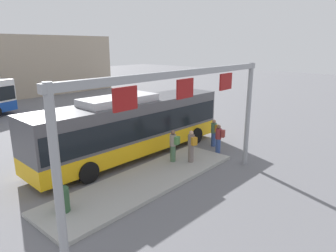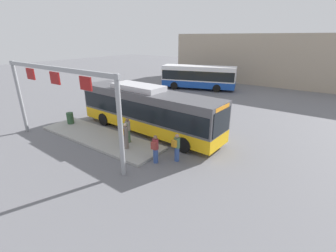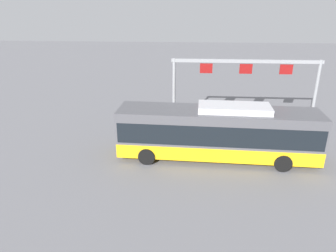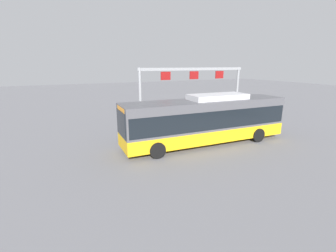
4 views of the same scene
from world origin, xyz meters
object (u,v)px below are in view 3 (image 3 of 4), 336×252
at_px(person_waiting_near, 165,123).
at_px(trash_bin, 302,135).
at_px(person_boarding, 151,128).
at_px(person_waiting_far, 207,127).
at_px(bus_main, 217,131).
at_px(person_waiting_mid, 199,123).

bearing_deg(person_waiting_near, trash_bin, 68.31).
xyz_separation_m(person_boarding, person_waiting_far, (-3.85, -0.00, 0.16)).
bearing_deg(person_waiting_near, person_boarding, -61.54).
bearing_deg(person_boarding, person_waiting_far, 96.24).
bearing_deg(person_waiting_far, bus_main, 6.39).
height_order(person_waiting_near, person_waiting_mid, person_waiting_mid).
relative_size(person_waiting_near, trash_bin, 1.86).
height_order(person_waiting_far, trash_bin, person_waiting_far).
distance_m(person_waiting_mid, trash_bin, 6.95).
bearing_deg(person_waiting_mid, person_waiting_near, -74.03).
distance_m(person_boarding, person_waiting_mid, 3.39).
bearing_deg(person_waiting_far, trash_bin, 87.23).
distance_m(person_boarding, person_waiting_near, 1.21).
distance_m(person_waiting_near, trash_bin, 9.40).
xyz_separation_m(person_waiting_far, trash_bin, (-6.36, -0.09, -0.44)).
bearing_deg(person_waiting_far, person_waiting_near, -109.66).
xyz_separation_m(person_waiting_mid, person_waiting_far, (-0.55, 0.75, 0.00)).
xyz_separation_m(bus_main, person_boarding, (4.30, -2.54, -0.92)).
distance_m(person_boarding, person_waiting_far, 3.85).
bearing_deg(bus_main, trash_bin, -153.79).
xyz_separation_m(bus_main, person_waiting_near, (3.44, -3.40, -0.92)).
bearing_deg(person_waiting_far, person_boarding, -93.58).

